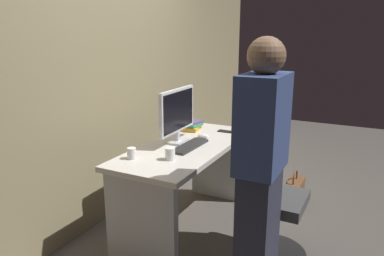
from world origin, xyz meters
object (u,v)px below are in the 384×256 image
(cup_by_monitor, at_px, (132,153))
(handbag, at_px, (294,193))
(monitor, at_px, (177,113))
(cup_near_keyboard, at_px, (170,154))
(mouse, at_px, (203,136))
(office_chair, at_px, (267,202))
(book_stack, at_px, (192,125))
(desk, at_px, (187,171))
(keyboard, at_px, (190,146))
(person_at_desk, at_px, (261,171))
(cell_phone, at_px, (226,131))

(cup_by_monitor, bearing_deg, handbag, -35.92)
(monitor, height_order, cup_near_keyboard, monitor)
(mouse, bearing_deg, handbag, -51.99)
(office_chair, relative_size, book_stack, 4.03)
(monitor, bearing_deg, mouse, -31.42)
(mouse, height_order, handbag, mouse)
(desk, distance_m, cup_by_monitor, 0.60)
(keyboard, bearing_deg, cup_near_keyboard, -176.26)
(office_chair, height_order, person_at_desk, person_at_desk)
(cup_near_keyboard, bearing_deg, monitor, 22.29)
(person_at_desk, distance_m, mouse, 1.09)
(monitor, distance_m, handbag, 1.45)
(monitor, distance_m, cup_by_monitor, 0.57)
(monitor, relative_size, mouse, 5.40)
(cup_near_keyboard, bearing_deg, cup_by_monitor, 112.74)
(desk, bearing_deg, monitor, 72.77)
(handbag, bearing_deg, cup_near_keyboard, 150.28)
(office_chair, distance_m, cell_phone, 0.91)
(keyboard, bearing_deg, desk, 48.56)
(person_at_desk, bearing_deg, keyboard, 56.86)
(mouse, relative_size, handbag, 0.26)
(monitor, relative_size, keyboard, 1.26)
(cup_by_monitor, distance_m, cell_phone, 1.08)
(cup_near_keyboard, distance_m, handbag, 1.53)
(office_chair, bearing_deg, monitor, 81.92)
(mouse, bearing_deg, office_chair, -116.19)
(cup_near_keyboard, bearing_deg, keyboard, 2.32)
(monitor, height_order, cup_by_monitor, monitor)
(desk, height_order, mouse, mouse)
(desk, xyz_separation_m, cup_near_keyboard, (-0.38, -0.07, 0.27))
(office_chair, relative_size, person_at_desk, 0.57)
(keyboard, height_order, mouse, mouse)
(handbag, bearing_deg, person_at_desk, -178.23)
(cup_by_monitor, bearing_deg, cup_near_keyboard, -67.26)
(mouse, xyz_separation_m, book_stack, (0.20, 0.21, 0.03))
(monitor, xyz_separation_m, cup_near_keyboard, (-0.41, -0.17, -0.21))
(person_at_desk, bearing_deg, office_chair, 8.68)
(cell_phone, bearing_deg, desk, 164.11)
(desk, xyz_separation_m, keyboard, (-0.05, -0.05, 0.24))
(monitor, relative_size, handbag, 1.43)
(cup_near_keyboard, xyz_separation_m, book_stack, (0.83, 0.24, -0.00))
(cup_near_keyboard, bearing_deg, person_at_desk, -101.58)
(cup_by_monitor, distance_m, book_stack, 0.94)
(keyboard, relative_size, mouse, 4.30)
(person_at_desk, distance_m, handbag, 1.52)
(mouse, distance_m, book_stack, 0.29)
(office_chair, xyz_separation_m, cup_by_monitor, (-0.41, 0.92, 0.36))
(keyboard, distance_m, book_stack, 0.55)
(keyboard, relative_size, book_stack, 1.85)
(cup_by_monitor, bearing_deg, cell_phone, -17.93)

